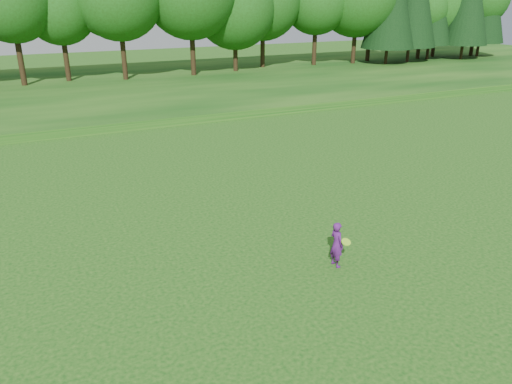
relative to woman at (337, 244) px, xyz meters
name	(u,v)px	position (x,y,z in m)	size (l,w,h in m)	color
ground	(301,255)	(-0.68, 1.06, -0.77)	(140.00, 140.00, 0.00)	#0C420E
berm	(116,88)	(-0.68, 35.06, -0.47)	(130.00, 30.00, 0.60)	#0C420E
walking_path	(155,125)	(-0.68, 21.06, -0.75)	(130.00, 1.60, 0.04)	gray
woman	(337,244)	(0.00, 0.00, 0.00)	(0.43, 0.83, 1.54)	#511666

